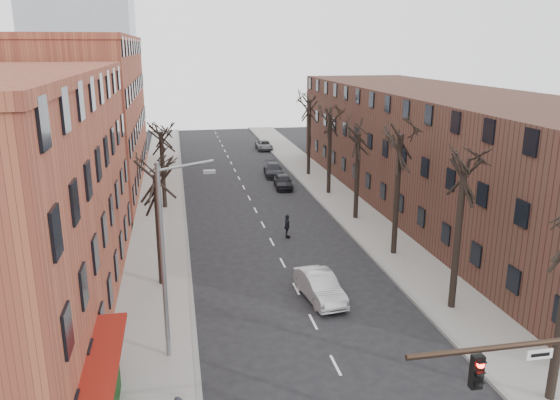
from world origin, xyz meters
TOP-DOWN VIEW (x-y plane):
  - sidewalk_left at (-8.00, 35.00)m, footprint 4.00×90.00m
  - sidewalk_right at (8.00, 35.00)m, footprint 4.00×90.00m
  - building_left_far at (-16.00, 44.00)m, footprint 12.00×28.00m
  - building_right at (16.00, 30.00)m, footprint 12.00×50.00m
  - tree_right_b at (7.60, 12.00)m, footprint 5.20×5.20m
  - tree_right_c at (7.60, 20.00)m, footprint 5.20×5.20m
  - tree_right_d at (7.60, 28.00)m, footprint 5.20×5.20m
  - tree_right_e at (7.60, 36.00)m, footprint 5.20×5.20m
  - tree_right_f at (7.60, 44.00)m, footprint 5.20×5.20m
  - tree_left_a at (-7.60, 18.00)m, footprint 5.20×5.20m
  - tree_left_b at (-7.60, 34.00)m, footprint 5.20×5.20m
  - streetlight at (-7.03, 10.00)m, footprint 2.45×0.22m
  - silver_sedan at (1.00, 14.48)m, footprint 2.14×4.73m
  - parked_car_near at (3.80, 38.96)m, footprint 1.93×4.16m
  - parked_car_mid at (3.80, 44.39)m, footprint 2.25×4.80m
  - parked_car_far at (5.30, 59.94)m, footprint 2.06×4.39m
  - pedestrian_b at (-9.60, 8.41)m, footprint 1.00×0.93m
  - pedestrian_crossing at (1.25, 24.66)m, footprint 0.67×1.12m

SIDE VIEW (x-z plane):
  - tree_right_b at x=7.60m, z-range -5.40..5.40m
  - tree_right_c at x=7.60m, z-range -5.80..5.80m
  - tree_right_d at x=7.60m, z-range -5.00..5.00m
  - tree_right_e at x=7.60m, z-range -5.40..5.40m
  - tree_right_f at x=7.60m, z-range -5.80..5.80m
  - tree_left_a at x=-7.60m, z-range -4.75..4.75m
  - tree_left_b at x=-7.60m, z-range -4.75..4.75m
  - sidewalk_left at x=-8.00m, z-range 0.00..0.15m
  - sidewalk_right at x=8.00m, z-range 0.00..0.15m
  - parked_car_far at x=5.30m, z-range 0.00..1.21m
  - parked_car_mid at x=3.80m, z-range 0.00..1.36m
  - parked_car_near at x=3.80m, z-range 0.00..1.38m
  - silver_sedan at x=1.00m, z-range 0.00..1.51m
  - pedestrian_crossing at x=1.25m, z-range 0.00..1.78m
  - pedestrian_b at x=-9.60m, z-range 0.15..1.79m
  - building_right at x=16.00m, z-range 0.00..10.00m
  - streetlight at x=-7.03m, z-range 0.50..9.53m
  - building_left_far at x=-16.00m, z-range 0.00..14.00m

